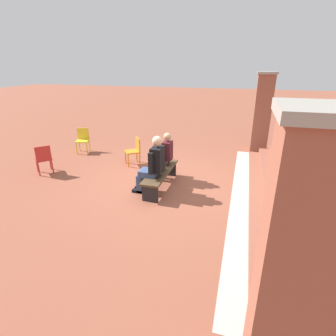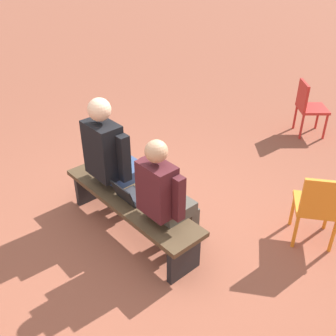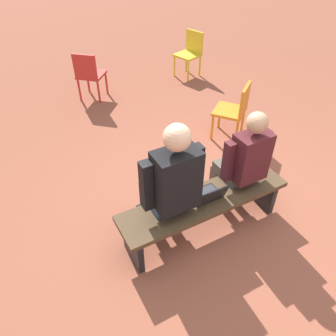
# 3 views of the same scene
# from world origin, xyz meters

# --- Properties ---
(ground_plane) EXTENTS (60.00, 60.00, 0.00)m
(ground_plane) POSITION_xyz_m (0.00, 0.00, 0.00)
(ground_plane) COLOR brown
(concrete_strip) EXTENTS (7.16, 0.40, 0.01)m
(concrete_strip) POSITION_xyz_m (0.19, 1.94, 0.00)
(concrete_strip) COLOR #B7B2A8
(concrete_strip) RESTS_ON ground
(brick_steps) EXTENTS (6.36, 0.90, 0.45)m
(brick_steps) POSITION_xyz_m (0.19, 2.69, 0.17)
(brick_steps) COLOR #93513D
(brick_steps) RESTS_ON ground
(brick_pillar_left_of_steps) EXTENTS (0.64, 0.64, 2.71)m
(brick_pillar_left_of_steps) POSITION_xyz_m (-3.80, 2.43, 1.37)
(brick_pillar_left_of_steps) COLOR #93513D
(brick_pillar_left_of_steps) RESTS_ON ground
(brick_pillar_right_of_steps) EXTENTS (0.64, 0.64, 2.71)m
(brick_pillar_right_of_steps) POSITION_xyz_m (4.17, 2.34, 1.37)
(brick_pillar_right_of_steps) COLOR #93513D
(brick_pillar_right_of_steps) RESTS_ON ground
(bench) EXTENTS (1.80, 0.44, 0.45)m
(bench) POSITION_xyz_m (0.19, -0.04, 0.35)
(bench) COLOR #4C3823
(bench) RESTS_ON ground
(person_student) EXTENTS (0.52, 0.66, 1.31)m
(person_student) POSITION_xyz_m (-0.28, -0.10, 0.70)
(person_student) COLOR #4C473D
(person_student) RESTS_ON ground
(person_adult) EXTENTS (0.60, 0.75, 1.43)m
(person_adult) POSITION_xyz_m (0.56, -0.11, 0.75)
(person_adult) COLOR #384C75
(person_adult) RESTS_ON ground
(laptop) EXTENTS (0.32, 0.29, 0.21)m
(laptop) POSITION_xyz_m (0.18, -0.02, 0.50)
(laptop) COLOR black
(laptop) RESTS_ON bench
(plastic_chair_by_pillar) EXTENTS (0.59, 0.59, 0.84)m
(plastic_chair_by_pillar) POSITION_xyz_m (0.26, -3.49, 0.48)
(plastic_chair_by_pillar) COLOR red
(plastic_chair_by_pillar) RESTS_ON ground
(plastic_chair_far_left) EXTENTS (0.53, 0.53, 0.84)m
(plastic_chair_far_left) POSITION_xyz_m (-1.81, -3.57, 0.48)
(plastic_chair_far_left) COLOR gold
(plastic_chair_far_left) RESTS_ON ground
(plastic_chair_near_bench_right) EXTENTS (0.59, 0.59, 0.84)m
(plastic_chair_near_bench_right) POSITION_xyz_m (-1.17, -1.32, 0.48)
(plastic_chair_near_bench_right) COLOR orange
(plastic_chair_near_bench_right) RESTS_ON ground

